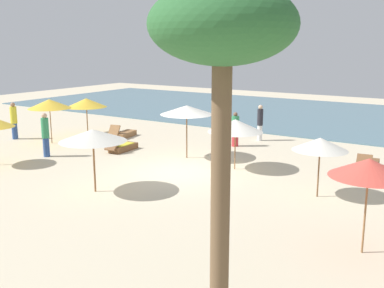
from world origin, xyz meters
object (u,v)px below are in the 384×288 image
(person_2, at_px, (14,120))
(person_5, at_px, (260,122))
(umbrella_3, at_px, (86,103))
(umbrella_6, at_px, (49,104))
(umbrella_1, at_px, (93,135))
(person_4, at_px, (45,134))
(lounger_1, at_px, (122,147))
(palm_1, at_px, (223,37))
(lounger_0, at_px, (124,134))
(person_0, at_px, (235,129))
(umbrella_5, at_px, (369,168))
(umbrella_4, at_px, (320,144))
(umbrella_7, at_px, (187,110))
(umbrella_8, at_px, (235,126))
(lounger_4, at_px, (369,165))

(person_2, distance_m, person_5, 12.70)
(umbrella_3, bearing_deg, umbrella_6, -88.20)
(umbrella_1, distance_m, person_2, 10.62)
(person_4, distance_m, person_5, 10.45)
(lounger_1, distance_m, palm_1, 14.88)
(lounger_0, height_order, person_0, person_0)
(umbrella_5, bearing_deg, person_0, 132.79)
(umbrella_4, bearing_deg, umbrella_1, -151.00)
(person_5, distance_m, palm_1, 16.69)
(umbrella_7, height_order, palm_1, palm_1)
(umbrella_4, height_order, umbrella_8, umbrella_8)
(umbrella_8, height_order, palm_1, palm_1)
(person_5, bearing_deg, person_2, -148.59)
(palm_1, bearing_deg, umbrella_7, 126.45)
(lounger_1, xyz_separation_m, person_2, (-6.51, -1.00, 0.80))
(umbrella_5, height_order, person_5, umbrella_5)
(umbrella_7, bearing_deg, person_4, -148.98)
(umbrella_4, relative_size, lounger_4, 1.12)
(umbrella_4, bearing_deg, palm_1, -83.93)
(umbrella_1, height_order, person_2, umbrella_1)
(umbrella_3, bearing_deg, umbrella_4, -13.63)
(person_2, xyz_separation_m, palm_1, (17.05, -8.34, 4.00))
(umbrella_1, distance_m, lounger_1, 6.26)
(umbrella_4, xyz_separation_m, person_5, (-5.37, 7.09, -0.80))
(umbrella_5, bearing_deg, umbrella_7, 147.85)
(umbrella_1, bearing_deg, umbrella_7, 90.27)
(person_4, bearing_deg, person_2, 159.64)
(umbrella_4, relative_size, person_4, 1.01)
(person_5, bearing_deg, umbrella_1, -95.69)
(umbrella_4, distance_m, person_4, 11.84)
(umbrella_1, height_order, lounger_4, umbrella_1)
(umbrella_8, height_order, lounger_0, umbrella_8)
(lounger_4, distance_m, person_4, 13.62)
(umbrella_3, xyz_separation_m, umbrella_7, (7.41, -1.35, 0.35))
(umbrella_1, distance_m, umbrella_7, 5.58)
(umbrella_5, distance_m, person_0, 11.89)
(lounger_0, xyz_separation_m, palm_1, (12.60, -11.79, 4.81))
(umbrella_5, relative_size, lounger_1, 1.34)
(umbrella_4, bearing_deg, lounger_4, 81.98)
(umbrella_8, xyz_separation_m, person_4, (-7.92, -2.69, -0.75))
(umbrella_4, height_order, umbrella_6, umbrella_6)
(umbrella_3, distance_m, lounger_0, 2.69)
(umbrella_7, height_order, lounger_1, umbrella_7)
(lounger_0, bearing_deg, umbrella_7, -19.86)
(umbrella_1, bearing_deg, umbrella_8, 62.95)
(person_0, xyz_separation_m, person_2, (-10.41, -4.75, 0.15))
(umbrella_4, height_order, person_5, umbrella_4)
(umbrella_1, bearing_deg, umbrella_6, 149.16)
(umbrella_7, bearing_deg, person_5, 77.91)
(umbrella_7, relative_size, palm_1, 0.40)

